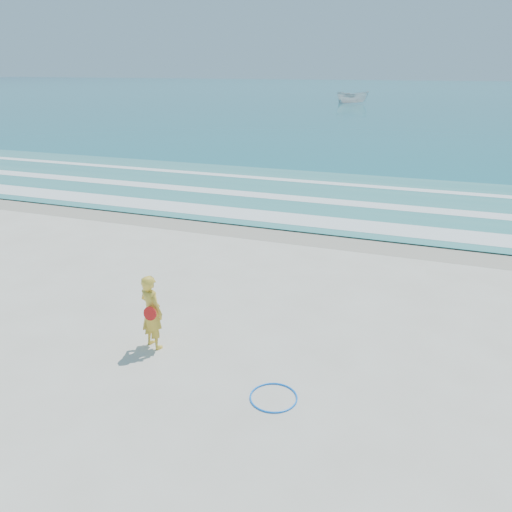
% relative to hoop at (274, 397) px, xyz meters
% --- Properties ---
extents(ground, '(400.00, 400.00, 0.00)m').
position_rel_hoop_xyz_m(ground, '(-2.07, -0.30, -0.01)').
color(ground, silver).
rests_on(ground, ground).
extents(wet_sand, '(400.00, 2.40, 0.00)m').
position_rel_hoop_xyz_m(wet_sand, '(-2.07, 8.70, -0.01)').
color(wet_sand, '#B2A893').
rests_on(wet_sand, ground).
extents(ocean, '(400.00, 190.00, 0.04)m').
position_rel_hoop_xyz_m(ocean, '(-2.07, 104.70, 0.01)').
color(ocean, '#19727F').
rests_on(ocean, ground).
extents(shallow, '(400.00, 10.00, 0.01)m').
position_rel_hoop_xyz_m(shallow, '(-2.07, 13.70, 0.03)').
color(shallow, '#59B7AD').
rests_on(shallow, ocean).
extents(foam_near, '(400.00, 1.40, 0.01)m').
position_rel_hoop_xyz_m(foam_near, '(-2.07, 10.00, 0.04)').
color(foam_near, white).
rests_on(foam_near, shallow).
extents(foam_mid, '(400.00, 0.90, 0.01)m').
position_rel_hoop_xyz_m(foam_mid, '(-2.07, 12.90, 0.04)').
color(foam_mid, white).
rests_on(foam_mid, shallow).
extents(foam_far, '(400.00, 0.60, 0.01)m').
position_rel_hoop_xyz_m(foam_far, '(-2.07, 16.20, 0.04)').
color(foam_far, white).
rests_on(foam_far, shallow).
extents(hoop, '(0.97, 0.97, 0.03)m').
position_rel_hoop_xyz_m(hoop, '(0.00, 0.00, 0.00)').
color(hoop, '#0E74FF').
rests_on(hoop, ground).
extents(boat, '(4.62, 1.91, 1.76)m').
position_rel_hoop_xyz_m(boat, '(-10.74, 69.40, 0.90)').
color(boat, silver).
rests_on(boat, ocean).
extents(woman, '(0.65, 0.54, 1.52)m').
position_rel_hoop_xyz_m(woman, '(-2.74, 0.77, 0.74)').
color(woman, gold).
rests_on(woman, ground).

